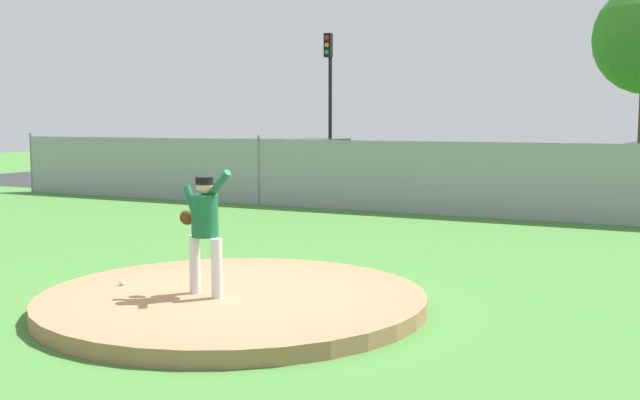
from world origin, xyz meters
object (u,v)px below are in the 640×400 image
object	(u,v)px
baseball	(122,282)
parked_car_slate	(246,164)
traffic_light_near	(329,82)
traffic_cone_orange	(391,181)
pitcher_youth	(204,223)
parked_car_silver	(314,166)

from	to	relation	value
baseball	parked_car_slate	distance (m)	16.99
parked_car_slate	traffic_light_near	bearing A→B (deg)	72.09
traffic_cone_orange	traffic_light_near	distance (m)	5.83
pitcher_youth	traffic_cone_orange	distance (m)	16.76
baseball	traffic_cone_orange	size ratio (longest dim) A/B	0.13
pitcher_youth	traffic_cone_orange	xyz separation A→B (m)	(-3.99, 16.26, -0.81)
traffic_cone_orange	parked_car_slate	bearing A→B (deg)	-167.03
traffic_cone_orange	traffic_light_near	size ratio (longest dim) A/B	0.10
parked_car_silver	pitcher_youth	bearing A→B (deg)	-67.46
pitcher_youth	parked_car_silver	distance (m)	16.21
traffic_cone_orange	pitcher_youth	bearing A→B (deg)	-76.21
pitcher_youth	parked_car_slate	distance (m)	17.58
pitcher_youth	traffic_cone_orange	world-z (taller)	pitcher_youth
parked_car_slate	traffic_light_near	world-z (taller)	traffic_light_near
baseball	parked_car_slate	size ratio (longest dim) A/B	0.02
parked_car_silver	traffic_light_near	distance (m)	5.30
pitcher_youth	traffic_light_near	world-z (taller)	traffic_light_near
pitcher_youth	parked_car_slate	size ratio (longest dim) A/B	0.33
baseball	parked_car_silver	xyz separation A→B (m)	(-4.94, 14.99, 0.57)
parked_car_slate	parked_car_silver	xyz separation A→B (m)	(2.75, -0.15, 0.01)
pitcher_youth	traffic_cone_orange	size ratio (longest dim) A/B	2.78
traffic_cone_orange	traffic_light_near	xyz separation A→B (m)	(-3.69, 2.84, 3.51)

